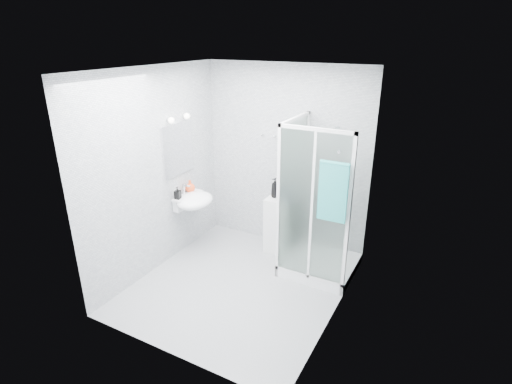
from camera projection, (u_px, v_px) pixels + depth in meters
The scene contains 12 objects.
room at pixel (237, 189), 4.51m from camera, with size 2.40×2.60×2.60m.
shower_enclosure at pixel (313, 240), 5.15m from camera, with size 0.90×0.95×2.00m.
wall_basin at pixel (193, 200), 5.50m from camera, with size 0.46×0.56×0.35m.
mirror at pixel (178, 149), 5.32m from camera, with size 0.02×0.60×0.70m, color white.
vanity_lights at pixel (179, 118), 5.15m from camera, with size 0.10×0.40×0.08m.
wall_hooks at pixel (268, 136), 5.53m from camera, with size 0.23×0.06×0.03m.
storage_cabinet at pixel (279, 225), 5.67m from camera, with size 0.34×0.36×0.81m.
hand_towel at pixel (333, 190), 4.35m from camera, with size 0.33×0.05×0.69m.
shampoo_bottle_a at pixel (275, 188), 5.52m from camera, with size 0.11×0.11×0.28m, color black.
shampoo_bottle_b at pixel (284, 192), 5.43m from camera, with size 0.10×0.10×0.22m, color #0E0B43.
soap_dispenser_orange at pixel (190, 186), 5.58m from camera, with size 0.14×0.14×0.17m, color #F34C1C.
soap_dispenser_black at pixel (178, 193), 5.35m from camera, with size 0.08×0.08×0.17m, color black.
Camera 1 is at (2.17, -3.60, 2.93)m, focal length 28.00 mm.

